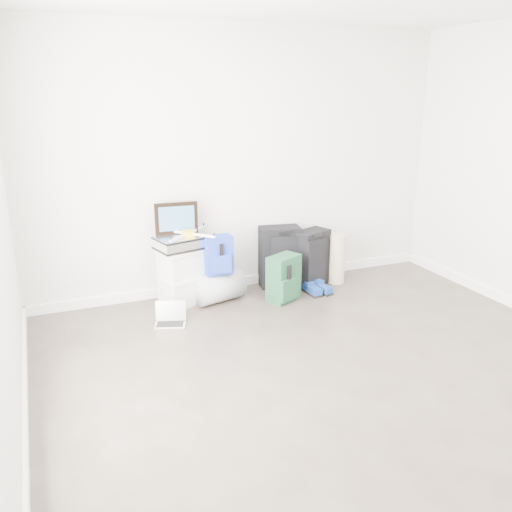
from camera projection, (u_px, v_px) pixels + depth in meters
name	position (u px, v px, depth m)	size (l,w,h in m)	color
ground	(372.00, 401.00, 3.79)	(5.00, 5.00, 0.00)	#352D27
room_envelope	(389.00, 153.00, 3.28)	(4.52, 5.02, 2.71)	silver
boxes_stack	(181.00, 276.00, 5.40)	(0.48, 0.44, 0.57)	silver
briefcase	(180.00, 243.00, 5.30)	(0.45, 0.33, 0.13)	#B2B2B7
painting	(176.00, 218.00, 5.32)	(0.42, 0.07, 0.32)	black
drone	(188.00, 233.00, 5.28)	(0.47, 0.47, 0.05)	gold
duffel_bag	(218.00, 287.00, 5.50)	(0.31, 0.31, 0.50)	#95989D
blue_backpack	(218.00, 256.00, 5.37)	(0.28, 0.21, 0.39)	#173E9A
large_suitcase	(280.00, 257.00, 5.87)	(0.46, 0.34, 0.66)	black
green_backpack	(284.00, 279.00, 5.50)	(0.39, 0.36, 0.47)	#153B26
carry_on	(311.00, 258.00, 5.88)	(0.45, 0.38, 0.62)	black
shoes	(317.00, 289.00, 5.73)	(0.25, 0.27, 0.09)	black
rolled_rug	(337.00, 259.00, 5.98)	(0.18, 0.18, 0.55)	tan
laptop	(170.00, 319.00, 5.00)	(0.33, 0.28, 0.20)	silver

